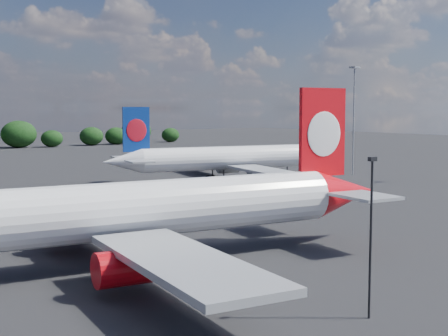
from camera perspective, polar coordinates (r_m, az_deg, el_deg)
qantas_airliner at (r=54.65m, az=-6.11°, el=-3.79°), size 47.56×45.26×15.51m
china_southern_airliner at (r=115.02m, az=-0.43°, el=0.84°), size 41.98×40.07×13.72m
apron_lamp_post at (r=40.93m, az=13.28°, el=-5.41°), size 0.55×0.30×10.46m
floodlight_mast_near at (r=128.43m, az=11.80°, el=5.67°), size 1.60×1.60×21.80m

